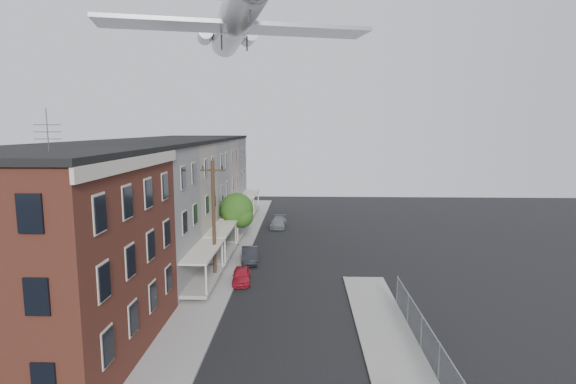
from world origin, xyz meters
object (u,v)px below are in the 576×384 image
at_px(car_mid, 250,255).
at_px(airplane, 234,21).
at_px(car_far, 278,222).
at_px(car_near, 241,275).
at_px(street_tree, 238,211).
at_px(utility_pole, 214,220).

bearing_deg(car_mid, airplane, 109.62).
distance_m(car_mid, car_far, 13.68).
bearing_deg(airplane, car_near, -79.99).
xyz_separation_m(street_tree, car_far, (3.38, 8.52, -2.86)).
height_order(car_near, car_far, car_far).
bearing_deg(car_near, airplane, 94.20).
height_order(car_near, airplane, airplane).
xyz_separation_m(car_far, airplane, (-3.09, -10.82, 19.75)).
height_order(utility_pole, car_mid, utility_pole).
xyz_separation_m(utility_pole, car_mid, (2.00, 4.86, -4.05)).
relative_size(car_near, car_mid, 0.86).
bearing_deg(street_tree, car_far, 68.37).
bearing_deg(car_far, car_near, -92.96).
bearing_deg(utility_pole, car_near, -6.44).
distance_m(utility_pole, car_far, 19.25).
bearing_deg(car_far, street_tree, -109.38).
distance_m(utility_pole, car_near, 4.59).
bearing_deg(street_tree, airplane, -82.88).
height_order(car_mid, airplane, airplane).
distance_m(street_tree, airplane, 17.05).
bearing_deg(airplane, car_mid, -63.33).
bearing_deg(street_tree, utility_pole, -91.89).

